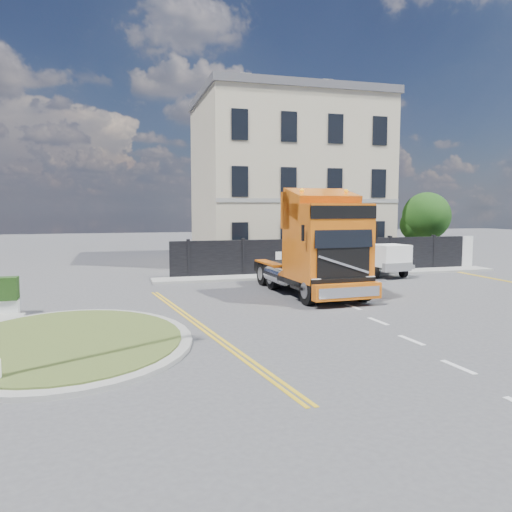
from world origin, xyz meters
name	(u,v)px	position (x,y,z in m)	size (l,w,h in m)	color
ground	(276,309)	(0.00, 0.00, 0.00)	(120.00, 120.00, 0.00)	#424244
traffic_island	(68,341)	(-7.00, -3.00, 0.08)	(6.80, 6.80, 0.17)	gray
hoarding_fence	(336,256)	(6.55, 9.00, 1.00)	(18.80, 0.25, 2.00)	black
georgian_building	(286,179)	(6.00, 16.50, 5.77)	(12.30, 10.30, 12.80)	beige
tree	(424,218)	(14.38, 12.10, 3.05)	(3.20, 3.20, 4.80)	#382619
pavement_far	(334,274)	(6.00, 8.10, 0.06)	(20.00, 1.60, 0.12)	gray
truck	(319,250)	(2.57, 2.06, 1.98)	(3.10, 7.50, 4.42)	black
flatbed_pickup	(385,259)	(8.42, 6.80, 0.96)	(2.22, 4.48, 1.79)	slate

